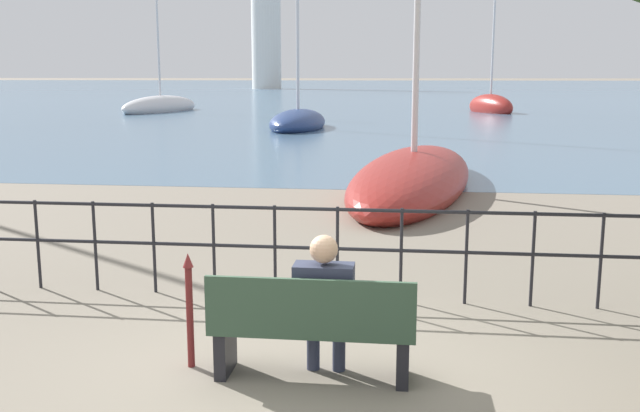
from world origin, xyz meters
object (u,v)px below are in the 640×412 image
at_px(closed_umbrella, 189,304).
at_px(sailboat_5, 161,106).
at_px(seated_person_left, 324,299).
at_px(sailboat_0, 413,178).
at_px(sailboat_2, 298,122).
at_px(sailboat_4, 490,107).
at_px(park_bench, 312,330).
at_px(harbor_lighthouse, 266,18).

height_order(closed_umbrella, sailboat_5, sailboat_5).
xyz_separation_m(seated_person_left, sailboat_0, (0.81, 9.99, -0.42)).
bearing_deg(sailboat_2, sailboat_4, 58.00).
height_order(sailboat_2, sailboat_4, sailboat_2).
bearing_deg(closed_umbrella, seated_person_left, -3.31).
relative_size(sailboat_0, sailboat_2, 0.78).
distance_m(seated_person_left, sailboat_5, 44.29).
height_order(park_bench, closed_umbrella, closed_umbrella).
bearing_deg(park_bench, seated_person_left, 38.31).
distance_m(park_bench, sailboat_4, 43.68).
bearing_deg(harbor_lighthouse, park_bench, -78.73).
height_order(sailboat_0, sailboat_4, sailboat_4).
distance_m(park_bench, closed_umbrella, 1.08).
distance_m(park_bench, harbor_lighthouse, 124.09).
distance_m(sailboat_5, harbor_lighthouse, 81.05).
bearing_deg(sailboat_2, park_bench, -79.46).
distance_m(closed_umbrella, harbor_lighthouse, 123.74).
distance_m(sailboat_0, harbor_lighthouse, 114.50).
distance_m(sailboat_4, sailboat_5, 22.12).
bearing_deg(closed_umbrella, sailboat_2, 96.72).
bearing_deg(sailboat_0, closed_umbrella, -93.11).
bearing_deg(seated_person_left, closed_umbrella, 176.69).
relative_size(park_bench, sailboat_5, 0.14).
distance_m(closed_umbrella, sailboat_5, 43.82).
height_order(sailboat_4, sailboat_5, sailboat_5).
bearing_deg(sailboat_0, harbor_lighthouse, 110.84).
xyz_separation_m(closed_umbrella, sailboat_2, (-3.21, 27.30, -0.24)).
bearing_deg(sailboat_4, sailboat_2, -145.40).
bearing_deg(sailboat_2, sailboat_0, -71.70).
relative_size(park_bench, sailboat_0, 0.18).
relative_size(park_bench, harbor_lighthouse, 0.06).
xyz_separation_m(park_bench, harbor_lighthouse, (-24.14, 121.14, 11.85)).
bearing_deg(seated_person_left, sailboat_0, 85.34).
distance_m(park_bench, seated_person_left, 0.27).
bearing_deg(sailboat_5, seated_person_left, -56.91).
distance_m(sailboat_4, harbor_lighthouse, 84.47).
relative_size(closed_umbrella, sailboat_2, 0.09).
bearing_deg(seated_person_left, sailboat_5, 111.02).
bearing_deg(park_bench, harbor_lighthouse, 101.27).
height_order(closed_umbrella, sailboat_2, sailboat_2).
bearing_deg(closed_umbrella, sailboat_4, 80.37).
bearing_deg(seated_person_left, park_bench, -141.69).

